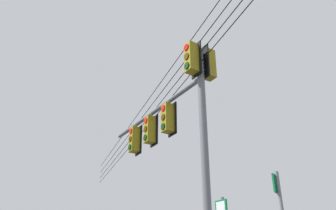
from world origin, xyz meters
name	(u,v)px	position (x,y,z in m)	size (l,w,h in m)	color
signal_mast_assembly	(176,123)	(1.13, 0.59, 5.19)	(4.88, 3.16, 7.13)	slate
overhead_wire_span	(182,69)	(1.27, 0.38, 7.12)	(27.17, 9.22, 1.39)	black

